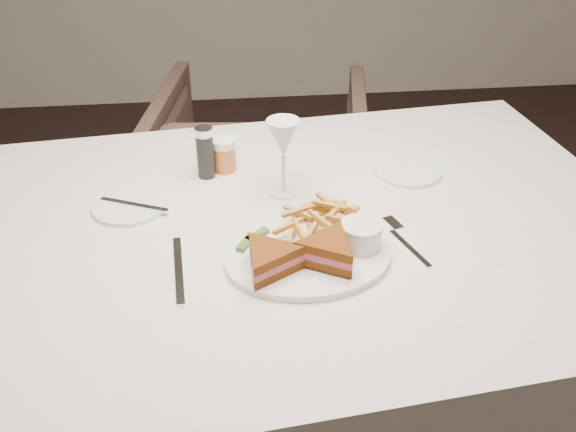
% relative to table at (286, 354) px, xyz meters
% --- Properties ---
extents(table, '(1.62, 1.16, 0.75)m').
position_rel_table_xyz_m(table, '(0.00, 0.00, 0.00)').
color(table, silver).
rests_on(table, ground).
extents(chair_far, '(0.82, 0.79, 0.74)m').
position_rel_table_xyz_m(chair_far, '(0.01, 0.92, -0.01)').
color(chair_far, '#49342D').
rests_on(chair_far, ground).
extents(table_setting, '(0.80, 0.55, 0.18)m').
position_rel_table_xyz_m(table_setting, '(0.02, -0.04, 0.41)').
color(table_setting, white).
rests_on(table_setting, table).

